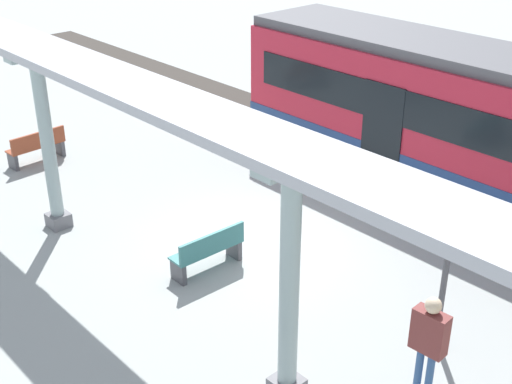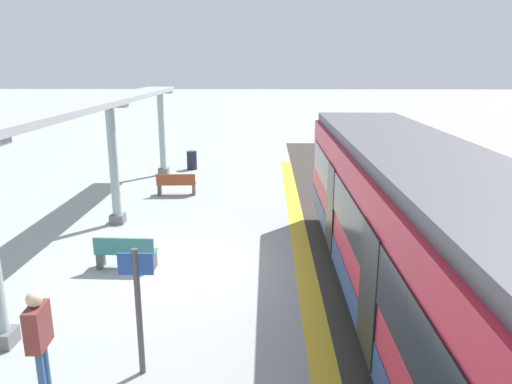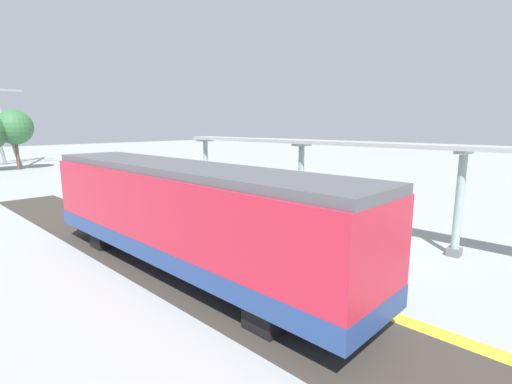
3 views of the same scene
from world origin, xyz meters
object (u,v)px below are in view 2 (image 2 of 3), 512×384
train_near_carriage (413,233)px  platform_info_sign (138,300)px  bench_mid_platform (176,184)px  passenger_by_the_benches (39,333)px  bench_far_end (126,252)px  canopy_pillar_nearest (162,133)px  canopy_pillar_second (114,164)px  trash_bin (192,160)px

train_near_carriage → platform_info_sign: (4.87, 1.87, -0.50)m
bench_mid_platform → platform_info_sign: 11.34m
train_near_carriage → passenger_by_the_benches: train_near_carriage is taller
bench_far_end → canopy_pillar_nearest: bearing=-83.1°
platform_info_sign → bench_mid_platform: bearing=-82.5°
canopy_pillar_second → passenger_by_the_benches: 8.53m
canopy_pillar_second → bench_far_end: 4.07m
bench_mid_platform → bench_far_end: same height
canopy_pillar_second → trash_bin: canopy_pillar_second is taller
passenger_by_the_benches → platform_info_sign: bearing=-154.3°
canopy_pillar_second → platform_info_sign: 8.23m
canopy_pillar_second → bench_mid_platform: bearing=-110.0°
platform_info_sign → canopy_pillar_second: bearing=-70.4°
canopy_pillar_second → passenger_by_the_benches: bearing=99.6°
bench_mid_platform → passenger_by_the_benches: passenger_by_the_benches is taller
canopy_pillar_nearest → bench_mid_platform: (-1.27, 3.62, -1.49)m
canopy_pillar_nearest → platform_info_sign: size_ratio=1.73×
canopy_pillar_nearest → bench_far_end: (-1.29, 10.66, -1.49)m
bench_far_end → trash_bin: bearing=-89.3°
canopy_pillar_nearest → passenger_by_the_benches: bearing=95.2°
train_near_carriage → canopy_pillar_nearest: canopy_pillar_nearest is taller
bench_mid_platform → platform_info_sign: bearing=97.5°
train_near_carriage → passenger_by_the_benches: size_ratio=7.51×
canopy_pillar_second → platform_info_sign: size_ratio=1.73×
canopy_pillar_second → train_near_carriage: bearing=142.4°
bench_mid_platform → bench_far_end: (-0.03, 7.04, 0.00)m
canopy_pillar_second → canopy_pillar_nearest: bearing=-90.0°
train_near_carriage → platform_info_sign: size_ratio=6.08×
canopy_pillar_nearest → trash_bin: canopy_pillar_nearest is taller
canopy_pillar_nearest → platform_info_sign: 15.09m
bench_mid_platform → platform_info_sign: platform_info_sign is taller
canopy_pillar_nearest → bench_far_end: size_ratio=2.52×
bench_mid_platform → bench_far_end: bearing=90.2°
bench_mid_platform → trash_bin: trash_bin is taller
bench_far_end → train_near_carriage: bearing=160.0°
canopy_pillar_second → bench_far_end: (-1.29, 3.56, -1.49)m
train_near_carriage → trash_bin: bearing=-65.4°
canopy_pillar_nearest → passenger_by_the_benches: (-1.41, 15.46, -0.82)m
trash_bin → platform_info_sign: 16.07m
canopy_pillar_nearest → platform_info_sign: canopy_pillar_nearest is taller
train_near_carriage → bench_mid_platform: size_ratio=8.79×
trash_bin → passenger_by_the_benches: passenger_by_the_benches is taller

